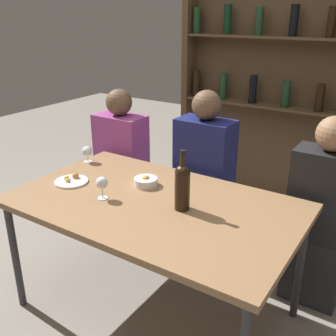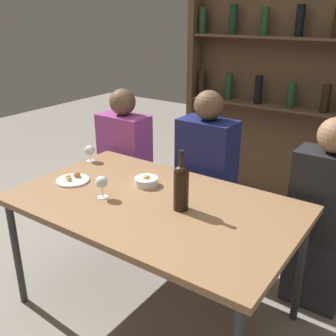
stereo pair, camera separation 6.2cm
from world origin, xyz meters
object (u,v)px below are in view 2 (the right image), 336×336
object	(u,v)px
wine_glass_0	(90,151)
seated_person_left	(125,168)
wine_glass_1	(102,183)
wine_bottle	(181,185)
snack_bowl	(146,181)
seated_person_right	(322,222)
food_plate_0	(73,179)
seated_person_center	(206,186)

from	to	relation	value
wine_glass_0	seated_person_left	size ratio (longest dim) A/B	0.10
wine_glass_1	wine_bottle	bearing A→B (deg)	17.38
wine_glass_1	snack_bowl	size ratio (longest dim) A/B	0.93
wine_glass_1	seated_person_right	bearing A→B (deg)	36.98
seated_person_left	seated_person_right	world-z (taller)	seated_person_right
wine_bottle	seated_person_left	bearing A→B (deg)	146.05
wine_glass_0	food_plate_0	distance (m)	0.35
food_plate_0	seated_person_center	bearing A→B (deg)	52.37
wine_bottle	snack_bowl	xyz separation A→B (m)	(-0.34, 0.14, -0.11)
snack_bowl	wine_bottle	bearing A→B (deg)	-22.15
wine_bottle	wine_glass_1	size ratio (longest dim) A/B	2.53
food_plate_0	wine_glass_0	bearing A→B (deg)	117.56
snack_bowl	seated_person_left	world-z (taller)	seated_person_left
seated_person_left	seated_person_center	size ratio (longest dim) A/B	0.95
food_plate_0	wine_bottle	bearing A→B (deg)	5.52
seated_person_left	seated_person_center	bearing A→B (deg)	-0.00
wine_bottle	wine_glass_0	bearing A→B (deg)	165.39
snack_bowl	seated_person_left	distance (m)	0.81
wine_bottle	wine_glass_1	bearing A→B (deg)	-162.62
wine_bottle	snack_bowl	bearing A→B (deg)	157.85
wine_bottle	seated_person_right	bearing A→B (deg)	47.21
wine_bottle	wine_glass_0	size ratio (longest dim) A/B	2.87
wine_glass_0	seated_person_right	xyz separation A→B (m)	(1.49, 0.39, -0.26)
snack_bowl	seated_person_right	world-z (taller)	seated_person_right
wine_glass_0	seated_person_right	size ratio (longest dim) A/B	0.10
seated_person_right	seated_person_left	bearing A→B (deg)	180.00
wine_glass_1	food_plate_0	distance (m)	0.33
seated_person_center	wine_glass_1	bearing A→B (deg)	-106.67
wine_glass_0	food_plate_0	bearing A→B (deg)	-62.44
snack_bowl	wine_glass_0	bearing A→B (deg)	170.13
snack_bowl	seated_person_right	xyz separation A→B (m)	(0.92, 0.49, -0.21)
wine_bottle	wine_glass_1	world-z (taller)	wine_bottle
seated_person_left	seated_person_center	distance (m)	0.73
wine_glass_0	food_plate_0	size ratio (longest dim) A/B	0.56
wine_glass_0	seated_person_left	world-z (taller)	seated_person_left
wine_bottle	wine_glass_0	distance (m)	0.94
wine_glass_0	snack_bowl	xyz separation A→B (m)	(0.57, -0.10, -0.05)
wine_glass_0	wine_glass_1	xyz separation A→B (m)	(0.47, -0.37, 0.02)
food_plate_0	seated_person_center	size ratio (longest dim) A/B	0.16
seated_person_left	seated_person_right	bearing A→B (deg)	0.00
seated_person_center	seated_person_right	world-z (taller)	seated_person_center
wine_bottle	seated_person_right	distance (m)	0.92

